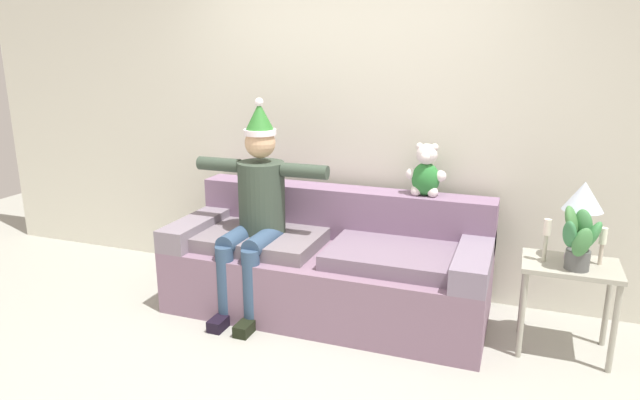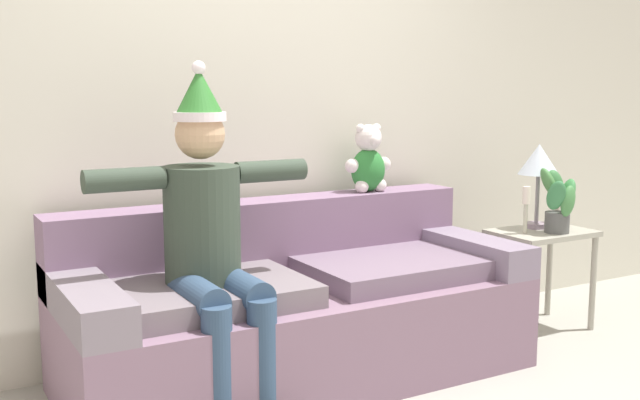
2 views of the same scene
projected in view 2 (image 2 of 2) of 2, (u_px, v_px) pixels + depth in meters
The scene contains 9 objects.
back_wall at pixel (247, 102), 4.04m from camera, with size 7.00×0.10×2.70m, color beige.
couch at pixel (295, 310), 3.71m from camera, with size 2.27×0.94×0.85m.
person_seated at pixel (210, 236), 3.26m from camera, with size 1.02×0.77×1.54m.
teddy_bear at pixel (368, 161), 4.17m from camera, with size 0.29×0.17×0.38m.
side_table at pixel (542, 248), 4.41m from camera, with size 0.57×0.40×0.60m.
table_lamp at pixel (539, 163), 4.42m from camera, with size 0.24×0.24×0.50m.
potted_plant at pixel (559, 201), 4.29m from camera, with size 0.26×0.24×0.40m.
candle_tall at pixel (526, 203), 4.27m from camera, with size 0.04×0.04×0.27m.
candle_short at pixel (558, 202), 4.49m from camera, with size 0.04×0.04×0.24m.
Camera 2 is at (-1.67, -2.18, 1.42)m, focal length 42.11 mm.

